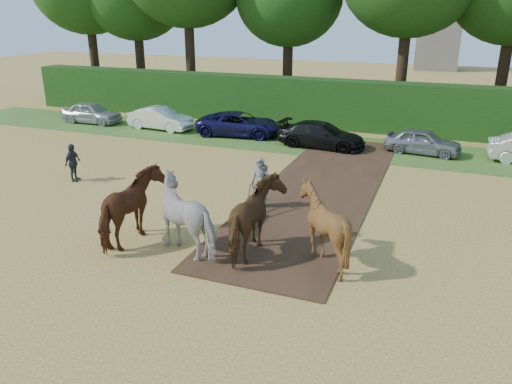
{
  "coord_description": "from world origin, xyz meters",
  "views": [
    {
      "loc": [
        6.09,
        -12.37,
        7.13
      ],
      "look_at": [
        0.48,
        2.11,
        1.4
      ],
      "focal_mm": 35.0,
      "sensor_mm": 36.0,
      "label": 1
    }
  ],
  "objects_px": {
    "spectator_near": "(264,186)",
    "spectator_far": "(73,163)",
    "parked_cars": "(326,133)",
    "plough_team": "(225,216)"
  },
  "relations": [
    {
      "from": "plough_team",
      "to": "parked_cars",
      "type": "relative_size",
      "value": 0.22
    },
    {
      "from": "plough_team",
      "to": "spectator_far",
      "type": "bearing_deg",
      "value": 157.5
    },
    {
      "from": "spectator_near",
      "to": "spectator_far",
      "type": "xyz_separation_m",
      "value": [
        -8.84,
        -0.07,
        -0.03
      ]
    },
    {
      "from": "spectator_near",
      "to": "plough_team",
      "type": "height_order",
      "value": "plough_team"
    },
    {
      "from": "spectator_far",
      "to": "parked_cars",
      "type": "distance_m",
      "value": 13.3
    },
    {
      "from": "spectator_near",
      "to": "parked_cars",
      "type": "distance_m",
      "value": 9.87
    },
    {
      "from": "parked_cars",
      "to": "plough_team",
      "type": "bearing_deg",
      "value": -89.34
    },
    {
      "from": "spectator_far",
      "to": "parked_cars",
      "type": "bearing_deg",
      "value": -46.37
    },
    {
      "from": "spectator_far",
      "to": "plough_team",
      "type": "xyz_separation_m",
      "value": [
        8.99,
        -3.72,
        0.33
      ]
    },
    {
      "from": "spectator_near",
      "to": "spectator_far",
      "type": "relative_size",
      "value": 1.03
    }
  ]
}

